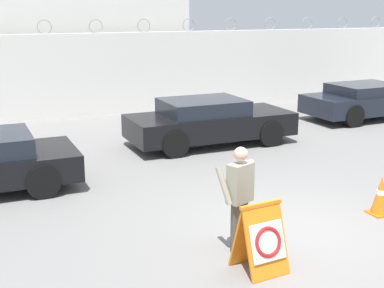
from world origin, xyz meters
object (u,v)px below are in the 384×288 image
at_px(barricade_sign, 262,238).
at_px(parked_car_rear_sedan, 209,121).
at_px(traffic_cone_near, 381,195).
at_px(parked_car_far_side, 368,100).
at_px(security_guard, 240,194).

height_order(barricade_sign, parked_car_rear_sedan, parked_car_rear_sedan).
bearing_deg(traffic_cone_near, barricade_sign, -160.64).
height_order(parked_car_rear_sedan, parked_car_far_side, parked_car_rear_sedan).
bearing_deg(parked_car_rear_sedan, traffic_cone_near, -83.51).
xyz_separation_m(security_guard, parked_car_rear_sedan, (2.23, 6.15, -0.26)).
bearing_deg(parked_car_far_side, traffic_cone_near, -131.14).
bearing_deg(security_guard, parked_car_rear_sedan, -132.66).
distance_m(barricade_sign, parked_car_rear_sedan, 7.25).
distance_m(barricade_sign, parked_car_far_side, 11.82).
distance_m(barricade_sign, security_guard, 0.84).
xyz_separation_m(traffic_cone_near, parked_car_rear_sedan, (-0.82, 5.81, 0.29)).
bearing_deg(traffic_cone_near, parked_car_far_side, 51.51).
height_order(security_guard, parked_car_far_side, security_guard).
bearing_deg(barricade_sign, parked_car_rear_sedan, 65.51).
bearing_deg(parked_car_rear_sedan, security_guard, -111.48).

